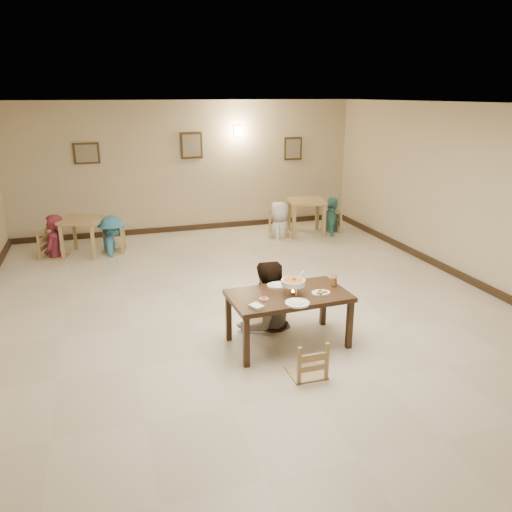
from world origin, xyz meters
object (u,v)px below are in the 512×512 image
object	(u,v)px
drink_glass	(334,281)
bg_chair_rl	(280,215)
bg_table_left	(82,225)
bg_diner_a	(50,215)
chair_far	(266,292)
bg_diner_b	(111,216)
chair_near	(307,340)
bg_chair_lr	(112,230)
curry_warmer	(293,283)
bg_diner_c	(280,202)
bg_diner_d	(333,197)
bg_table_right	(306,206)
main_diner	(266,262)
bg_chair_ll	(53,233)
main_table	(289,299)
bg_chair_rr	(332,213)

from	to	relation	value
drink_glass	bg_chair_rl	distance (m)	4.95
bg_table_left	bg_diner_a	world-z (taller)	bg_diner_a
chair_far	bg_diner_b	bearing A→B (deg)	115.10
chair_near	bg_chair_lr	distance (m)	5.90
bg_table_left	curry_warmer	bearing A→B (deg)	-61.75
drink_glass	chair_far	bearing A→B (deg)	136.17
bg_diner_c	bg_diner_d	xyz separation A→B (m)	(1.32, 0.01, 0.03)
curry_warmer	bg_diner_d	xyz separation A→B (m)	(2.95, 4.96, -0.04)
bg_table_left	bg_diner_a	xyz separation A→B (m)	(-0.57, -0.03, 0.26)
drink_glass	curry_warmer	bearing A→B (deg)	-170.48
chair_near	bg_table_right	distance (m)	6.17
bg_table_right	bg_diner_b	distance (m)	4.35
main_diner	bg_diner_c	world-z (taller)	main_diner
bg_chair_ll	bg_table_left	bearing A→B (deg)	-68.77
main_table	curry_warmer	xyz separation A→B (m)	(0.04, -0.04, 0.24)
bg_chair_lr	bg_diner_d	xyz separation A→B (m)	(5.01, 0.11, 0.35)
bg_table_right	bg_chair_rl	distance (m)	0.68
main_diner	bg_table_right	distance (m)	4.94
bg_chair_ll	bg_chair_rl	size ratio (longest dim) A/B	0.99
curry_warmer	drink_glass	world-z (taller)	curry_warmer
bg_diner_b	bg_chair_rl	bearing A→B (deg)	-89.17
main_table	bg_table_left	xyz separation A→B (m)	(-2.58, 4.84, -0.01)
main_diner	curry_warmer	xyz separation A→B (m)	(0.13, -0.67, -0.08)
bg_table_right	main_table	bearing A→B (deg)	-115.38
bg_chair_ll	bg_diner_d	bearing A→B (deg)	-71.14
chair_near	bg_diner_a	distance (m)	6.37
curry_warmer	bg_diner_c	bearing A→B (deg)	71.70
chair_near	bg_table_right	world-z (taller)	chair_near
main_table	chair_far	size ratio (longest dim) A/B	1.75
main_diner	bg_chair_ll	bearing A→B (deg)	-69.78
chair_near	main_diner	distance (m)	1.48
chair_far	drink_glass	distance (m)	1.06
bg_table_left	bg_chair_rr	distance (m)	5.58
bg_diner_b	curry_warmer	bearing A→B (deg)	-157.75
main_table	bg_chair_lr	distance (m)	5.22
bg_chair_rr	chair_far	bearing A→B (deg)	-17.76
chair_far	main_table	bearing A→B (deg)	-86.73
bg_chair_rr	bg_diner_a	bearing A→B (deg)	-70.39
bg_chair_lr	bg_diner_d	bearing A→B (deg)	100.55
bg_table_left	bg_diner_a	bearing A→B (deg)	-176.48
bg_chair_rl	chair_near	bearing A→B (deg)	-178.57
chair_near	bg_chair_rl	size ratio (longest dim) A/B	0.84
bg_diner_b	bg_chair_rr	bearing A→B (deg)	-89.40
main_diner	bg_diner_b	distance (m)	4.60
chair_near	bg_chair_lr	world-z (taller)	bg_chair_lr
drink_glass	main_table	bearing A→B (deg)	-174.16
bg_chair_rr	bg_diner_b	bearing A→B (deg)	-70.24
drink_glass	bg_table_right	distance (m)	5.14
bg_diner_c	chair_far	bearing A→B (deg)	5.44
drink_glass	bg_diner_a	xyz separation A→B (m)	(-3.81, 4.73, 0.09)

